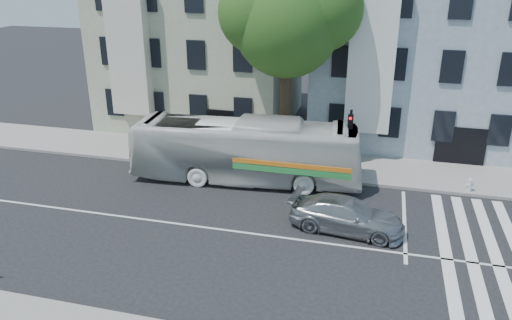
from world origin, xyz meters
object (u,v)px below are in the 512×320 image
(bus, at_px, (246,151))
(sedan, at_px, (347,215))
(traffic_signal, at_px, (349,138))
(fire_hydrant, at_px, (470,185))

(bus, relative_size, sedan, 2.44)
(traffic_signal, height_order, fire_hydrant, traffic_signal)
(bus, distance_m, fire_hydrant, 10.92)
(sedan, height_order, fire_hydrant, sedan)
(sedan, bearing_deg, bus, 60.76)
(traffic_signal, xyz_separation_m, fire_hydrant, (5.81, 0.36, -2.00))
(bus, relative_size, fire_hydrant, 17.32)
(sedan, xyz_separation_m, traffic_signal, (-0.40, 4.64, 1.80))
(traffic_signal, bearing_deg, fire_hydrant, -3.52)
(sedan, relative_size, fire_hydrant, 7.09)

